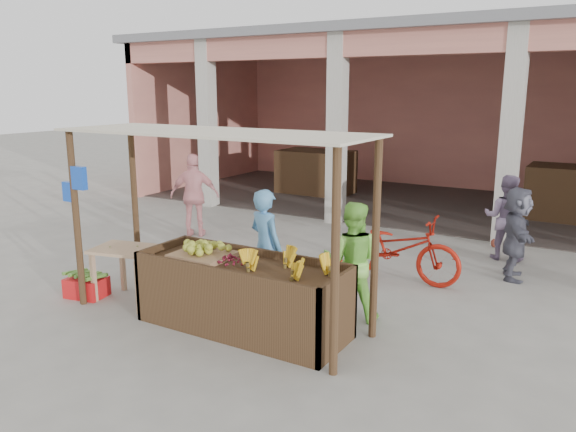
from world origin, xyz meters
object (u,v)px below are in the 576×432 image
Objects in this scene: side_table at (129,258)px; vendor_blue at (266,243)px; fruit_stall at (243,298)px; red_crate at (87,287)px; vendor_green at (352,258)px; motorcycle at (396,247)px.

vendor_blue is (1.62, 0.93, 0.21)m from side_table.
fruit_stall is 2.55m from red_crate.
vendor_green reaches higher than side_table.
side_table is 0.67× the size of vendor_green.
red_crate is 3.78m from vendor_green.
motorcycle reaches higher than red_crate.
side_table is 0.63× the size of vendor_blue.
motorcycle is at bearing 30.15° from side_table.
fruit_stall is 1.02m from vendor_blue.
vendor_green is at bearing 176.85° from motorcycle.
fruit_stall is at bearing 123.76° from vendor_blue.
red_crate is at bearing 1.73° from vendor_green.
red_crate is at bearing -174.70° from fruit_stall.
vendor_green is 1.67m from motorcycle.
side_table is 3.03m from vendor_green.
vendor_blue is at bearing 16.70° from side_table.
red_crate is 2.65m from vendor_blue.
side_table is at bearing 49.09° from vendor_blue.
motorcycle is at bearing -105.72° from vendor_blue.
motorcycle is (2.84, 2.69, -0.09)m from side_table.
motorcycle is (3.52, 2.87, 0.40)m from red_crate.
fruit_stall reaches higher than side_table.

